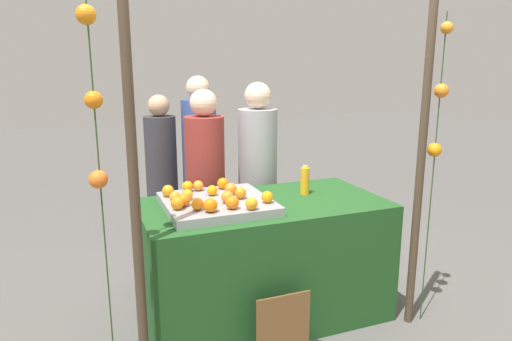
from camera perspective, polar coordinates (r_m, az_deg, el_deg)
ground_plane at (r=3.64m, az=0.91°, el=-17.19°), size 24.00×24.00×0.00m
stall_counter at (r=3.44m, az=0.93°, el=-10.90°), size 1.73×0.90×0.87m
orange_tray at (r=3.16m, az=-4.83°, el=-4.13°), size 0.71×0.69×0.06m
orange_0 at (r=3.41m, az=-4.12°, el=-1.60°), size 0.08×0.08×0.08m
orange_1 at (r=2.93m, az=-2.96°, el=-3.98°), size 0.09×0.09×0.09m
orange_2 at (r=3.03m, az=-8.89°, el=-3.59°), size 0.09×0.09×0.09m
orange_3 at (r=3.11m, az=-9.97°, el=-3.26°), size 0.08×0.08×0.08m
orange_4 at (r=3.26m, az=-10.82°, el=-2.48°), size 0.08×0.08×0.08m
orange_5 at (r=3.25m, az=-3.14°, el=-2.28°), size 0.08×0.08×0.08m
orange_6 at (r=3.16m, az=-1.91°, el=-2.80°), size 0.08×0.08×0.08m
orange_7 at (r=2.96m, az=-9.68°, el=-4.01°), size 0.08×0.08×0.08m
orange_8 at (r=2.93m, az=-7.26°, el=-4.14°), size 0.08×0.08×0.08m
orange_9 at (r=3.38m, az=-7.15°, el=-1.87°), size 0.08×0.08×0.08m
orange_10 at (r=2.88m, az=-5.66°, el=-4.30°), size 0.09×0.09×0.09m
orange_11 at (r=3.37m, az=-8.46°, el=-1.95°), size 0.08×0.08×0.08m
orange_12 at (r=3.06m, az=-3.56°, el=-3.31°), size 0.08×0.08×0.08m
orange_13 at (r=3.25m, az=-5.43°, el=-2.47°), size 0.07×0.07×0.07m
orange_14 at (r=2.92m, az=-0.55°, el=-4.12°), size 0.08×0.08×0.08m
orange_15 at (r=3.16m, az=-8.46°, el=-2.98°), size 0.07×0.07×0.07m
orange_16 at (r=3.06m, az=1.40°, el=-3.29°), size 0.08×0.08×0.08m
juice_bottle at (r=3.49m, az=6.06°, el=-1.26°), size 0.07×0.07×0.22m
chalkboard_sign at (r=3.04m, az=3.32°, el=-18.98°), size 0.36×0.03×0.47m
vendor_left at (r=3.90m, az=-6.23°, el=-2.96°), size 0.33×0.33×1.64m
vendor_right at (r=4.07m, az=0.20°, el=-1.89°), size 0.34×0.34×1.69m
crowd_person_0 at (r=4.72m, az=-6.92°, el=0.32°), size 0.35×0.35×1.72m
crowd_person_1 at (r=4.71m, az=-11.53°, el=-0.92°), size 0.31×0.31×1.55m
canopy_post_left at (r=2.53m, az=-14.75°, el=-3.28°), size 0.06×0.06×2.28m
canopy_post_right at (r=3.31m, az=19.64°, el=0.19°), size 0.06×0.06×2.28m
garland_strand_left at (r=2.40m, az=-19.46°, el=7.47°), size 0.10×0.11×2.16m
garland_strand_right at (r=3.31m, az=21.70°, el=7.51°), size 0.10×0.10×2.16m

